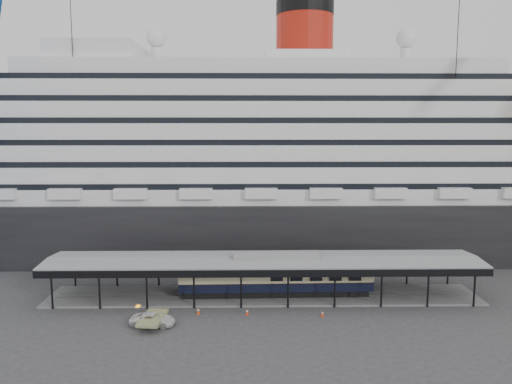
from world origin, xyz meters
The scene contains 8 objects.
ground centered at (0.00, 0.00, 0.00)m, with size 200.00×200.00×0.00m, color #313133.
cruise_ship centered at (0.05, 32.00, 18.35)m, with size 130.00×30.00×43.90m.
platform_canopy centered at (0.00, 5.00, 2.36)m, with size 56.00×9.18×5.30m.
port_truck centered at (-12.73, -4.45, 0.70)m, with size 2.31×5.01×1.39m, color silver.
pullman_carriage centered at (1.63, 5.00, 2.97)m, with size 25.20×3.82×24.68m.
traffic_cone_left centered at (-7.97, -1.07, 0.40)m, with size 0.44×0.44×0.80m.
traffic_cone_mid centered at (-2.15, -1.47, 0.38)m, with size 0.47×0.47×0.77m.
traffic_cone_right centered at (6.72, -2.08, 0.36)m, with size 0.48×0.48×0.73m.
Camera 1 is at (-2.01, -58.22, 22.16)m, focal length 35.00 mm.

